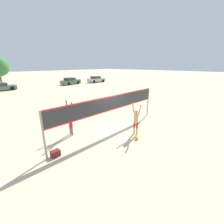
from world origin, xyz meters
TOP-DOWN VIEW (x-y plane):
  - ground_plane at (0.00, 0.00)m, footprint 200.00×200.00m
  - volleyball_net at (0.00, 0.00)m, footprint 8.80×0.09m
  - player_spiker at (0.60, -1.45)m, footprint 0.28×0.68m
  - player_blocker at (-2.20, 1.39)m, footprint 0.28×0.71m
  - volleyball at (0.11, -1.89)m, footprint 0.22×0.22m
  - gear_bag at (-3.97, -0.08)m, footprint 0.41×0.29m
  - parked_car_near at (10.97, 23.10)m, footprint 4.59×2.52m
  - parked_car_mid at (17.47, 22.16)m, footprint 4.39×2.13m
  - parked_car_far at (-1.38, 24.11)m, footprint 4.06×1.89m

SIDE VIEW (x-z plane):
  - ground_plane at x=0.00m, z-range 0.00..0.00m
  - volleyball at x=0.11m, z-range 0.00..0.22m
  - gear_bag at x=-3.97m, z-range 0.00..0.30m
  - parked_car_far at x=-1.38m, z-range -0.06..1.22m
  - parked_car_mid at x=17.47m, z-range -0.07..1.38m
  - parked_car_near at x=10.97m, z-range -0.07..1.38m
  - player_spiker at x=0.60m, z-range 0.04..2.03m
  - player_blocker at x=-2.20m, z-range 0.06..2.21m
  - volleyball_net at x=0.00m, z-range 0.58..2.93m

